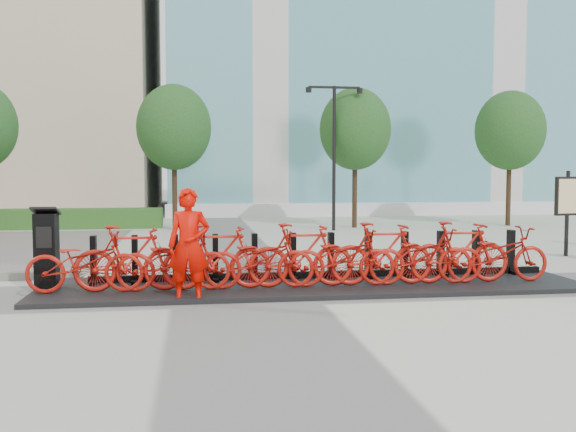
{
  "coord_description": "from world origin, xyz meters",
  "views": [
    {
      "loc": [
        -0.8,
        -10.87,
        2.09
      ],
      "look_at": [
        1.0,
        1.5,
        1.2
      ],
      "focal_mm": 40.0,
      "sensor_mm": 36.0,
      "label": 1
    }
  ],
  "objects": [
    {
      "name": "ground",
      "position": [
        0.0,
        0.0,
        0.0
      ],
      "size": [
        120.0,
        120.0,
        0.0
      ],
      "primitive_type": "plane",
      "color": "beige"
    },
    {
      "name": "glass_building",
      "position": [
        14.0,
        26.0,
        12.0
      ],
      "size": [
        32.0,
        16.0,
        24.0
      ],
      "primitive_type": "cube",
      "color": "teal",
      "rests_on": "ground"
    },
    {
      "name": "hedge_b",
      "position": [
        -5.0,
        13.2,
        0.35
      ],
      "size": [
        6.0,
        1.2,
        0.7
      ],
      "primitive_type": "cube",
      "color": "#183D17",
      "rests_on": "ground"
    },
    {
      "name": "tree_1",
      "position": [
        -1.5,
        12.0,
        3.59
      ],
      "size": [
        2.6,
        2.6,
        5.1
      ],
      "color": "#312010",
      "rests_on": "ground"
    },
    {
      "name": "tree_2",
      "position": [
        5.0,
        12.0,
        3.59
      ],
      "size": [
        2.6,
        2.6,
        5.1
      ],
      "color": "#312010",
      "rests_on": "ground"
    },
    {
      "name": "tree_3",
      "position": [
        11.0,
        12.0,
        3.59
      ],
      "size": [
        2.6,
        2.6,
        5.1
      ],
      "color": "#312010",
      "rests_on": "ground"
    },
    {
      "name": "streetlamp",
      "position": [
        4.0,
        11.0,
        3.13
      ],
      "size": [
        2.0,
        0.2,
        5.0
      ],
      "color": "black",
      "rests_on": "ground"
    },
    {
      "name": "dock_pad",
      "position": [
        1.3,
        0.3,
        0.04
      ],
      "size": [
        9.6,
        2.4,
        0.08
      ],
      "primitive_type": "cube",
      "color": "black",
      "rests_on": "ground"
    },
    {
      "name": "dock_rail_posts",
      "position": [
        1.36,
        0.77,
        0.51
      ],
      "size": [
        8.02,
        0.5,
        0.85
      ],
      "primitive_type": null,
      "color": "black",
      "rests_on": "dock_pad"
    },
    {
      "name": "bike_0",
      "position": [
        -2.6,
        -0.05,
        0.58
      ],
      "size": [
        1.9,
        0.66,
        1.0
      ],
      "primitive_type": "imported",
      "rotation": [
        0.0,
        0.0,
        1.57
      ],
      "color": "#A4140A",
      "rests_on": "dock_pad"
    },
    {
      "name": "bike_1",
      "position": [
        -1.88,
        -0.05,
        0.63
      ],
      "size": [
        1.84,
        0.52,
        1.11
      ],
      "primitive_type": "imported",
      "rotation": [
        0.0,
        0.0,
        1.57
      ],
      "color": "#A4140A",
      "rests_on": "dock_pad"
    },
    {
      "name": "bike_2",
      "position": [
        -1.16,
        -0.05,
        0.58
      ],
      "size": [
        1.9,
        0.66,
        1.0
      ],
      "primitive_type": "imported",
      "rotation": [
        0.0,
        0.0,
        1.57
      ],
      "color": "#A4140A",
      "rests_on": "dock_pad"
    },
    {
      "name": "bike_3",
      "position": [
        -0.44,
        -0.05,
        0.63
      ],
      "size": [
        1.84,
        0.52,
        1.11
      ],
      "primitive_type": "imported",
      "rotation": [
        0.0,
        0.0,
        1.57
      ],
      "color": "#A4140A",
      "rests_on": "dock_pad"
    },
    {
      "name": "bike_4",
      "position": [
        0.28,
        -0.05,
        0.58
      ],
      "size": [
        1.9,
        0.66,
        1.0
      ],
      "primitive_type": "imported",
      "rotation": [
        0.0,
        0.0,
        1.57
      ],
      "color": "#A4140A",
      "rests_on": "dock_pad"
    },
    {
      "name": "bike_5",
      "position": [
        1.0,
        -0.05,
        0.63
      ],
      "size": [
        1.84,
        0.52,
        1.11
      ],
      "primitive_type": "imported",
      "rotation": [
        0.0,
        0.0,
        1.57
      ],
      "color": "#A4140A",
      "rests_on": "dock_pad"
    },
    {
      "name": "bike_6",
      "position": [
        1.72,
        -0.05,
        0.58
      ],
      "size": [
        1.9,
        0.66,
        1.0
      ],
      "primitive_type": "imported",
      "rotation": [
        0.0,
        0.0,
        1.57
      ],
      "color": "#A4140A",
      "rests_on": "dock_pad"
    },
    {
      "name": "bike_7",
      "position": [
        2.44,
        -0.05,
        0.63
      ],
      "size": [
        1.84,
        0.52,
        1.11
      ],
      "primitive_type": "imported",
      "rotation": [
        0.0,
        0.0,
        1.57
      ],
      "color": "#A4140A",
      "rests_on": "dock_pad"
    },
    {
      "name": "bike_8",
      "position": [
        3.16,
        -0.05,
        0.58
      ],
      "size": [
        1.9,
        0.66,
        1.0
      ],
      "primitive_type": "imported",
      "rotation": [
        0.0,
        0.0,
        1.57
      ],
      "color": "#A4140A",
      "rests_on": "dock_pad"
    },
    {
      "name": "bike_9",
      "position": [
        3.88,
        -0.05,
        0.63
      ],
      "size": [
        1.84,
        0.52,
        1.11
      ],
      "primitive_type": "imported",
      "rotation": [
        0.0,
        0.0,
        1.57
      ],
      "color": "#A4140A",
      "rests_on": "dock_pad"
    },
    {
      "name": "bike_10",
      "position": [
        4.6,
        -0.05,
        0.58
      ],
      "size": [
        1.9,
        0.66,
        1.0
      ],
      "primitive_type": "imported",
      "rotation": [
        0.0,
        0.0,
        1.57
      ],
      "color": "#A4140A",
      "rests_on": "dock_pad"
    },
    {
      "name": "kiosk",
      "position": [
        -3.3,
        0.41,
        0.75
      ],
      "size": [
        0.45,
        0.38,
        1.41
      ],
      "rotation": [
        0.0,
        0.0,
        -0.06
      ],
      "color": "black",
      "rests_on": "dock_pad"
    },
    {
      "name": "worker_red",
      "position": [
        -0.9,
        -0.72,
        0.91
      ],
      "size": [
        0.71,
        0.51,
        1.82
      ],
      "primitive_type": "imported",
      "rotation": [
        0.0,
        0.0,
        -0.12
      ],
      "color": "#D90900",
      "rests_on": "ground"
    },
    {
      "name": "map_sign",
      "position": [
        8.19,
        3.57,
        1.38
      ],
      "size": [
        0.69,
        0.2,
        2.08
      ],
      "rotation": [
        0.0,
        0.0,
        0.14
      ],
      "color": "black",
      "rests_on": "ground"
    }
  ]
}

